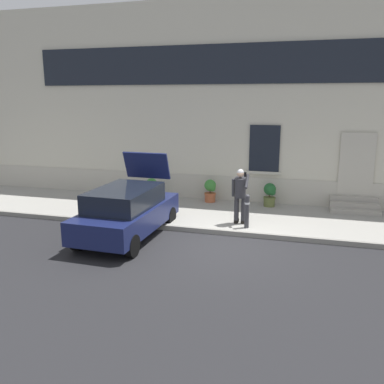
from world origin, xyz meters
name	(u,v)px	position (x,y,z in m)	size (l,w,h in m)	color
ground_plane	(222,246)	(0.00, 0.00, 0.00)	(80.00, 80.00, 0.00)	#232326
sidewalk	(238,216)	(0.00, 2.80, 0.07)	(24.00, 3.60, 0.15)	#99968E
curb_edge	(228,233)	(0.00, 0.94, 0.07)	(24.00, 0.12, 0.15)	gray
building_facade	(251,106)	(0.01, 5.29, 3.73)	(24.00, 1.52, 7.50)	beige
entrance_stoop	(354,206)	(3.84, 4.23, 0.34)	(1.61, 0.96, 0.48)	#9E998E
hatchback_car_navy	(127,211)	(-2.82, 0.02, 0.80)	(1.90, 4.12, 2.34)	#161E4C
bollard_near_person	(247,210)	(0.49, 1.35, 0.71)	(0.15, 0.15, 1.04)	#333338
bollard_far_left	(114,200)	(-3.92, 1.35, 0.71)	(0.15, 0.15, 1.04)	#333338
person_on_phone	(240,193)	(0.22, 1.70, 1.15)	(0.51, 0.49, 1.75)	#2D2D33
planter_charcoal	(152,189)	(-3.52, 3.81, 0.61)	(0.44, 0.44, 0.86)	#2D2D30
planter_terracotta	(210,190)	(-1.29, 4.15, 0.61)	(0.44, 0.44, 0.86)	#B25B38
planter_olive	(270,194)	(0.94, 4.09, 0.61)	(0.44, 0.44, 0.86)	#606B38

